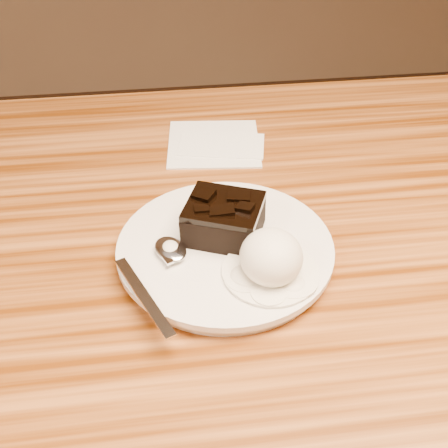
{
  "coord_description": "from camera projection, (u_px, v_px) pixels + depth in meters",
  "views": [
    {
      "loc": [
        -0.15,
        -0.48,
        1.17
      ],
      "look_at": [
        -0.09,
        -0.02,
        0.79
      ],
      "focal_mm": 44.83,
      "sensor_mm": 36.0,
      "label": 1
    }
  ],
  "objects": [
    {
      "name": "melt_puddle",
      "position": [
        270.0,
        272.0,
        0.57
      ],
      "size": [
        0.1,
        0.1,
        0.0
      ],
      "primitive_type": "cylinder",
      "color": "white",
      "rests_on": "plate"
    },
    {
      "name": "crumb_b",
      "position": [
        195.0,
        234.0,
        0.62
      ],
      "size": [
        0.01,
        0.01,
        0.0
      ],
      "primitive_type": "cube",
      "rotation": [
        0.0,
        0.0,
        0.41
      ],
      "color": "black",
      "rests_on": "plate"
    },
    {
      "name": "crumb_a",
      "position": [
        185.0,
        241.0,
        0.61
      ],
      "size": [
        0.01,
        0.01,
        0.0
      ],
      "primitive_type": "cube",
      "rotation": [
        0.0,
        0.0,
        1.3
      ],
      "color": "black",
      "rests_on": "plate"
    },
    {
      "name": "crumb_c",
      "position": [
        169.0,
        262.0,
        0.59
      ],
      "size": [
        0.01,
        0.01,
        0.0
      ],
      "primitive_type": "cube",
      "rotation": [
        0.0,
        0.0,
        1.36
      ],
      "color": "black",
      "rests_on": "plate"
    },
    {
      "name": "plate",
      "position": [
        225.0,
        251.0,
        0.62
      ],
      "size": [
        0.24,
        0.24,
        0.02
      ],
      "primitive_type": "cylinder",
      "color": "silver",
      "rests_on": "dining_table"
    },
    {
      "name": "spoon",
      "position": [
        171.0,
        250.0,
        0.6
      ],
      "size": [
        0.1,
        0.18,
        0.01
      ],
      "primitive_type": null,
      "rotation": [
        0.0,
        0.0,
        0.41
      ],
      "color": "silver",
      "rests_on": "plate"
    },
    {
      "name": "dining_table",
      "position": [
        281.0,
        415.0,
        0.89
      ],
      "size": [
        1.2,
        0.8,
        0.75
      ],
      "primitive_type": null,
      "color": "#512406",
      "rests_on": "floor"
    },
    {
      "name": "ice_cream_scoop",
      "position": [
        271.0,
        257.0,
        0.56
      ],
      "size": [
        0.06,
        0.07,
        0.05
      ],
      "primitive_type": "ellipsoid",
      "color": "white",
      "rests_on": "plate"
    },
    {
      "name": "napkin",
      "position": [
        214.0,
        143.0,
        0.81
      ],
      "size": [
        0.14,
        0.14,
        0.01
      ],
      "primitive_type": "cube",
      "rotation": [
        0.0,
        0.0,
        -0.1
      ],
      "color": "white",
      "rests_on": "dining_table"
    },
    {
      "name": "brownie",
      "position": [
        224.0,
        221.0,
        0.61
      ],
      "size": [
        0.1,
        0.09,
        0.04
      ],
      "primitive_type": "cube",
      "rotation": [
        0.0,
        0.0,
        -0.38
      ],
      "color": "black",
      "rests_on": "plate"
    }
  ]
}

